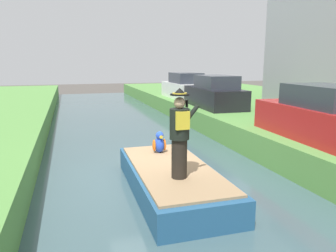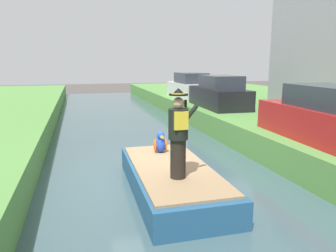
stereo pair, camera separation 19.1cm
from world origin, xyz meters
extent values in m
plane|color=#4C4742|center=(0.00, 0.00, 0.00)|extent=(80.00, 80.00, 0.00)
cube|color=#3D565B|center=(0.00, 0.00, 0.05)|extent=(6.17, 48.00, 0.10)
cube|color=#23517A|center=(0.00, -1.05, 0.38)|extent=(1.87, 4.23, 0.56)
cube|color=#997A56|center=(0.00, -1.05, 0.69)|extent=(1.72, 3.89, 0.05)
cylinder|color=black|center=(-0.08, -1.77, 1.12)|extent=(0.32, 0.32, 0.82)
cylinder|color=black|center=(-0.08, -1.77, 1.84)|extent=(0.40, 0.40, 0.62)
cube|color=gold|center=(-0.08, -1.96, 1.94)|extent=(0.28, 0.06, 0.36)
sphere|color=#DBA884|center=(-0.08, -1.77, 2.27)|extent=(0.23, 0.23, 0.23)
cylinder|color=black|center=(-0.08, -1.77, 2.43)|extent=(0.38, 0.38, 0.03)
cone|color=black|center=(-0.08, -1.77, 2.50)|extent=(0.26, 0.26, 0.12)
cylinder|color=gold|center=(-0.08, -1.77, 2.46)|extent=(0.29, 0.29, 0.02)
cylinder|color=black|center=(0.14, -1.81, 2.02)|extent=(0.38, 0.09, 0.43)
cube|color=black|center=(0.05, -1.83, 2.26)|extent=(0.03, 0.08, 0.15)
ellipsoid|color=blue|center=(0.04, 0.17, 0.91)|extent=(0.26, 0.32, 0.40)
sphere|color=blue|center=(0.04, 0.13, 1.18)|extent=(0.20, 0.20, 0.20)
cone|color=yellow|center=(0.04, 0.03, 1.17)|extent=(0.09, 0.09, 0.09)
ellipsoid|color=orange|center=(-0.10, 0.17, 0.91)|extent=(0.08, 0.20, 0.32)
ellipsoid|color=orange|center=(0.18, 0.17, 0.91)|extent=(0.08, 0.20, 0.32)
cube|color=red|center=(4.47, -0.56, 1.41)|extent=(1.90, 4.08, 0.90)
cube|color=#2D333D|center=(4.47, -0.76, 2.16)|extent=(1.55, 2.27, 0.60)
cube|color=black|center=(4.47, 6.21, 1.41)|extent=(1.84, 4.06, 0.90)
cube|color=#2D333D|center=(4.47, 6.01, 2.16)|extent=(1.52, 2.25, 0.60)
cube|color=white|center=(4.47, 10.33, 1.41)|extent=(1.72, 4.01, 0.90)
cube|color=#2D333D|center=(4.47, 10.13, 2.16)|extent=(1.45, 2.21, 0.60)
camera|label=1|loc=(-2.17, -7.70, 3.05)|focal=34.12mm
camera|label=2|loc=(-1.99, -7.75, 3.05)|focal=34.12mm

